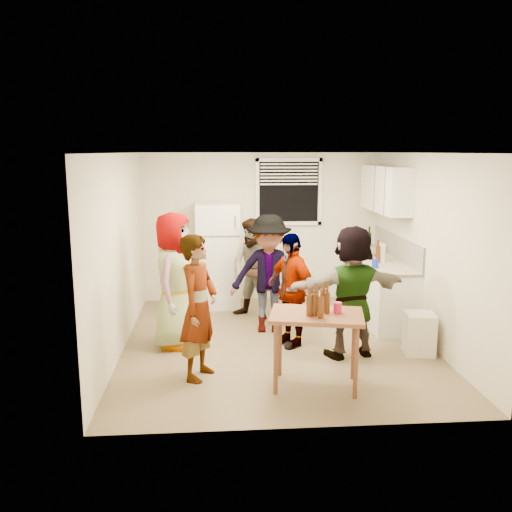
{
  "coord_description": "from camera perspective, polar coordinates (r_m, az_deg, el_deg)",
  "views": [
    {
      "loc": [
        -0.79,
        -6.83,
        2.52
      ],
      "look_at": [
        -0.25,
        0.22,
        1.15
      ],
      "focal_mm": 38.0,
      "sensor_mm": 36.0,
      "label": 1
    }
  ],
  "objects": [
    {
      "name": "guest_orange",
      "position": [
        7.02,
        9.81,
        -10.25
      ],
      "size": [
        1.85,
        1.94,
        0.49
      ],
      "primitive_type": "imported",
      "rotation": [
        0.0,
        0.0,
        3.36
      ],
      "color": "#D08D48",
      "rests_on": "ground"
    },
    {
      "name": "serving_table",
      "position": [
        6.12,
        6.25,
        -13.45
      ],
      "size": [
        1.09,
        0.84,
        0.83
      ],
      "primitive_type": null,
      "rotation": [
        0.0,
        0.0,
        -0.2
      ],
      "color": "brown",
      "rests_on": "ground"
    },
    {
      "name": "kettle",
      "position": [
        8.73,
        11.96,
        0.03
      ],
      "size": [
        0.29,
        0.25,
        0.21
      ],
      "primitive_type": null,
      "rotation": [
        0.0,
        0.0,
        -0.18
      ],
      "color": "silver",
      "rests_on": "countertop"
    },
    {
      "name": "room",
      "position": [
        7.32,
        2.14,
        -9.18
      ],
      "size": [
        4.0,
        4.5,
        2.5
      ],
      "primitive_type": null,
      "color": "beige",
      "rests_on": "ground"
    },
    {
      "name": "red_cup",
      "position": [
        5.87,
        8.58,
        -5.94
      ],
      "size": [
        0.09,
        0.09,
        0.12
      ],
      "primitive_type": "cylinder",
      "color": "#C11C42",
      "rests_on": "serving_table"
    },
    {
      "name": "upper_cabinets",
      "position": [
        8.61,
        13.48,
        6.87
      ],
      "size": [
        0.34,
        1.6,
        0.7
      ],
      "primitive_type": "cube",
      "color": "white",
      "rests_on": "room"
    },
    {
      "name": "guest_stripe",
      "position": [
        6.34,
        -5.9,
        -12.51
      ],
      "size": [
        1.74,
        1.2,
        0.39
      ],
      "primitive_type": "imported",
      "rotation": [
        0.0,
        0.0,
        1.16
      ],
      "color": "#141933",
      "rests_on": "ground"
    },
    {
      "name": "backsplash",
      "position": [
        8.57,
        14.61,
        0.94
      ],
      "size": [
        0.03,
        2.2,
        0.36
      ],
      "primitive_type": "cube",
      "color": "beige",
      "rests_on": "countertop"
    },
    {
      "name": "window",
      "position": [
        9.15,
        3.47,
        6.75
      ],
      "size": [
        1.12,
        0.1,
        1.06
      ],
      "primitive_type": null,
      "color": "white",
      "rests_on": "room"
    },
    {
      "name": "blue_cup",
      "position": [
        7.84,
        12.41,
        -1.23
      ],
      "size": [
        0.1,
        0.1,
        0.13
      ],
      "primitive_type": "cylinder",
      "color": "#1A29BA",
      "rests_on": "countertop"
    },
    {
      "name": "picture_frame",
      "position": [
        9.05,
        13.14,
        0.88
      ],
      "size": [
        0.02,
        0.19,
        0.16
      ],
      "primitive_type": "cube",
      "color": "#DBC158",
      "rests_on": "countertop"
    },
    {
      "name": "countertop",
      "position": [
        8.52,
        12.73,
        -0.41
      ],
      "size": [
        0.64,
        2.22,
        0.04
      ],
      "primitive_type": "cube",
      "color": "beige",
      "rests_on": "counter_lower"
    },
    {
      "name": "guest_back_right",
      "position": [
        7.81,
        1.33,
        -7.86
      ],
      "size": [
        1.21,
        1.75,
        0.62
      ],
      "primitive_type": "imported",
      "rotation": [
        0.0,
        0.0,
        -0.08
      ],
      "color": "#3A3A3F",
      "rests_on": "ground"
    },
    {
      "name": "paper_towel",
      "position": [
        8.31,
        13.03,
        -0.56
      ],
      "size": [
        0.12,
        0.12,
        0.26
      ],
      "primitive_type": "cylinder",
      "color": "white",
      "rests_on": "countertop"
    },
    {
      "name": "beer_bottle_table",
      "position": [
        5.96,
        7.09,
        -5.65
      ],
      "size": [
        0.06,
        0.06,
        0.24
      ],
      "primitive_type": "cylinder",
      "color": "#47230C",
      "rests_on": "serving_table"
    },
    {
      "name": "beer_bottle_counter",
      "position": [
        8.21,
        12.65,
        -0.68
      ],
      "size": [
        0.07,
        0.07,
        0.25
      ],
      "primitive_type": "cylinder",
      "color": "#47230C",
      "rests_on": "countertop"
    },
    {
      "name": "counter_lower",
      "position": [
        8.62,
        12.6,
        -3.34
      ],
      "size": [
        0.6,
        2.2,
        0.86
      ],
      "primitive_type": "cube",
      "color": "white",
      "rests_on": "ground"
    },
    {
      "name": "refrigerator",
      "position": [
        8.87,
        -4.02,
        0.09
      ],
      "size": [
        0.7,
        0.7,
        1.7
      ],
      "primitive_type": "cube",
      "color": "white",
      "rests_on": "ground"
    },
    {
      "name": "guest_black",
      "position": [
        7.3,
        3.59,
        -9.25
      ],
      "size": [
        1.73,
        1.53,
        0.37
      ],
      "primitive_type": "imported",
      "rotation": [
        0.0,
        0.0,
        -1.02
      ],
      "color": "black",
      "rests_on": "ground"
    },
    {
      "name": "guest_grey",
      "position": [
        7.32,
        -8.41,
        -9.31
      ],
      "size": [
        1.93,
        1.29,
        0.56
      ],
      "primitive_type": "imported",
      "rotation": [
        0.0,
        0.0,
        1.31
      ],
      "color": "#989898",
      "rests_on": "ground"
    },
    {
      "name": "trash_bin",
      "position": [
        7.2,
        16.81,
        -7.92
      ],
      "size": [
        0.41,
        0.41,
        0.53
      ],
      "primitive_type": "cube",
      "rotation": [
        0.0,
        0.0,
        -0.16
      ],
      "color": "silver",
      "rests_on": "ground"
    },
    {
      "name": "wine_bottle",
      "position": [
        9.19,
        11.77,
        0.58
      ],
      "size": [
        0.08,
        0.08,
        0.3
      ],
      "primitive_type": "cylinder",
      "color": "black",
      "rests_on": "countertop"
    },
    {
      "name": "guest_back_left",
      "position": [
        8.38,
        -0.16,
        -6.53
      ],
      "size": [
        1.49,
        1.68,
        0.58
      ],
      "primitive_type": "imported",
      "rotation": [
        0.0,
        0.0,
        -0.61
      ],
      "color": "#523322",
      "rests_on": "ground"
    }
  ]
}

